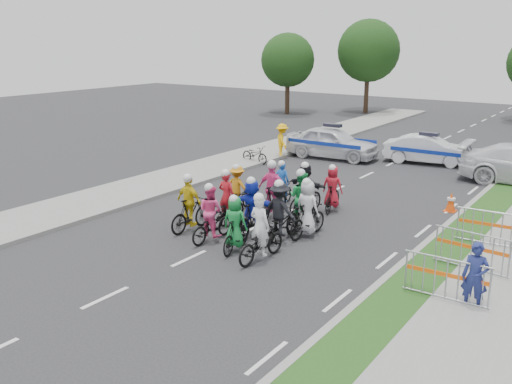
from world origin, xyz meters
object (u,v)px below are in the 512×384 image
Objects in this scene: tree_0 at (288,60)px; barrier_0 at (446,281)px; rider_13 at (332,193)px; barrier_1 at (471,253)px; rider_0 at (261,238)px; rider_5 at (252,211)px; spectator_0 at (475,277)px; rider_4 at (280,217)px; marshal_hiviz at (282,141)px; rider_9 at (273,196)px; rider_11 at (305,192)px; rider_3 at (190,209)px; rider_7 at (307,214)px; rider_10 at (238,193)px; barrier_2 at (491,230)px; rider_8 at (301,206)px; tree_3 at (368,51)px; rider_6 at (227,206)px; rider_12 at (282,190)px; police_car_1 at (428,150)px; cone_0 at (451,202)px; rider_1 at (236,229)px; police_car_0 at (332,143)px; parked_bike at (255,154)px.

barrier_0 is at bearing -52.25° from tree_0.
barrier_1 is (5.49, -2.88, -0.11)m from rider_13.
rider_0 is 0.31× the size of tree_0.
rider_5 is 6.38m from barrier_1.
barrier_1 is at bearing 100.42° from spectator_0.
rider_4 is 1.11× the size of marshal_hiviz.
rider_9 is 1.25m from rider_11.
rider_3 reaches higher than barrier_1.
rider_7 is 1.09× the size of rider_10.
rider_3 is 0.97× the size of rider_4.
barrier_2 is (4.90, 2.16, -0.17)m from rider_7.
marshal_hiviz is at bearing -57.38° from rider_13.
rider_5 is 1.10× the size of rider_10.
rider_8 is 29.97m from tree_3.
rider_6 reaches higher than rider_12.
rider_6 is 1.09× the size of rider_10.
police_car_1 is (2.01, 10.09, 0.12)m from rider_12.
barrier_1 is at bearing -167.54° from rider_3.
rider_10 is 2.47× the size of cone_0.
rider_7 is 1.08× the size of marshal_hiviz.
spectator_0 is 2.30× the size of cone_0.
tree_3 is (-7.47, 27.62, 4.21)m from rider_10.
rider_1 is at bearing 99.65° from rider_9.
cone_0 is (2.87, 5.19, -0.39)m from rider_7.
rider_5 reaches higher than police_car_0.
cone_0 is at bearing -130.67° from rider_3.
tree_3 reaches higher than rider_8.
rider_3 is 0.99× the size of rider_5.
cone_0 is at bearing -143.01° from rider_9.
rider_12 is at bearing -58.81° from tree_0.
spectator_0 reaches higher than barrier_2.
rider_12 is 26.09m from tree_0.
rider_11 is 7.94m from spectator_0.
parked_bike is at bearing -61.80° from rider_10.
rider_3 is at bearing 59.70° from rider_6.
cone_0 is (3.94, 7.45, -0.33)m from rider_1.
tree_0 reaches higher than rider_11.
tree_0 is at bearing -50.94° from rider_7.
rider_10 reaches higher than police_car_1.
rider_4 is at bearing 168.00° from rider_6.
spectator_0 is at bearing 139.26° from rider_12.
police_car_1 is at bearing -85.24° from rider_0.
spectator_0 is at bearing 163.65° from rider_5.
cone_0 is at bearing -147.61° from rider_10.
rider_3 is 8.24m from barrier_0.
rider_10 is at bearing 173.32° from barrier_1.
rider_7 is (1.07, 2.26, 0.06)m from rider_1.
rider_7 is at bearing 91.49° from rider_13.
rider_1 is at bearing 175.11° from spectator_0.
police_car_0 is (-4.83, 11.03, 0.07)m from rider_7.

